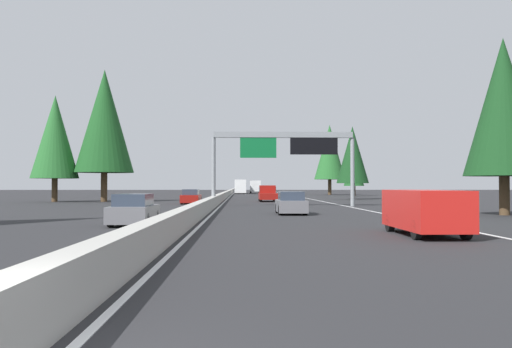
% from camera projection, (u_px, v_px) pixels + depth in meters
% --- Properties ---
extents(ground_plane, '(320.00, 320.00, 0.00)m').
position_uv_depth(ground_plane, '(223.00, 201.00, 65.04)').
color(ground_plane, '#262628').
extents(median_barrier, '(180.00, 0.56, 0.90)m').
position_uv_depth(median_barrier, '(226.00, 194.00, 85.03)').
color(median_barrier, '#ADAAA3').
rests_on(median_barrier, ground).
extents(shoulder_stripe_right, '(160.00, 0.16, 0.01)m').
position_uv_depth(shoulder_stripe_right, '(310.00, 199.00, 75.34)').
color(shoulder_stripe_right, silver).
rests_on(shoulder_stripe_right, ground).
extents(shoulder_stripe_median, '(160.00, 0.16, 0.01)m').
position_uv_depth(shoulder_stripe_median, '(228.00, 199.00, 75.04)').
color(shoulder_stripe_median, silver).
rests_on(shoulder_stripe_median, ground).
extents(sign_gantry_overhead, '(0.50, 12.68, 6.59)m').
position_uv_depth(sign_gantry_overhead, '(285.00, 147.00, 48.73)').
color(sign_gantry_overhead, gray).
rests_on(sign_gantry_overhead, ground).
extents(minivan_near_center, '(5.00, 1.95, 1.69)m').
position_uv_depth(minivan_near_center, '(425.00, 210.00, 20.62)').
color(minivan_near_center, red).
rests_on(minivan_near_center, ground).
extents(sedan_mid_center, '(4.40, 1.80, 1.47)m').
position_uv_depth(sedan_mid_center, '(291.00, 204.00, 35.72)').
color(sedan_mid_center, slate).
rests_on(sedan_mid_center, ground).
extents(pickup_far_left, '(5.60, 2.00, 1.86)m').
position_uv_depth(pickup_far_left, '(268.00, 193.00, 64.07)').
color(pickup_far_left, maroon).
rests_on(pickup_far_left, ground).
extents(bus_near_right, '(11.50, 2.55, 3.10)m').
position_uv_depth(bus_near_right, '(240.00, 186.00, 124.00)').
color(bus_near_right, white).
rests_on(bus_near_right, ground).
extents(box_truck_far_center, '(8.50, 2.40, 2.95)m').
position_uv_depth(box_truck_far_center, '(255.00, 186.00, 129.90)').
color(box_truck_far_center, white).
rests_on(box_truck_far_center, ground).
extents(oncoming_near, '(4.40, 1.80, 1.47)m').
position_uv_depth(oncoming_near, '(191.00, 197.00, 55.49)').
color(oncoming_near, maroon).
rests_on(oncoming_near, ground).
extents(oncoming_far, '(4.40, 1.80, 1.47)m').
position_uv_depth(oncoming_far, '(134.00, 210.00, 26.06)').
color(oncoming_far, slate).
rests_on(oncoming_far, ground).
extents(conifer_right_near, '(4.93, 4.93, 11.19)m').
position_uv_depth(conifer_right_near, '(504.00, 107.00, 34.63)').
color(conifer_right_near, '#4C3823').
rests_on(conifer_right_near, ground).
extents(conifer_right_mid, '(4.31, 4.31, 9.79)m').
position_uv_depth(conifer_right_mid, '(353.00, 155.00, 73.80)').
color(conifer_right_mid, '#4C3823').
rests_on(conifer_right_mid, ground).
extents(conifer_right_far, '(3.53, 3.53, 8.03)m').
position_uv_depth(conifer_right_far, '(354.00, 168.00, 96.13)').
color(conifer_right_far, '#4C3823').
rests_on(conifer_right_far, ground).
extents(conifer_right_distant, '(6.07, 6.07, 13.78)m').
position_uv_depth(conifer_right_distant, '(330.00, 152.00, 108.18)').
color(conifer_right_distant, '#4C3823').
rests_on(conifer_right_distant, ground).
extents(conifer_left_near, '(5.32, 5.32, 12.08)m').
position_uv_depth(conifer_left_near, '(55.00, 137.00, 62.31)').
color(conifer_left_near, '#4C3823').
rests_on(conifer_left_near, ground).
extents(conifer_left_mid, '(6.64, 6.64, 15.09)m').
position_uv_depth(conifer_left_mid, '(104.00, 121.00, 62.75)').
color(conifer_left_mid, '#4C3823').
rests_on(conifer_left_mid, ground).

